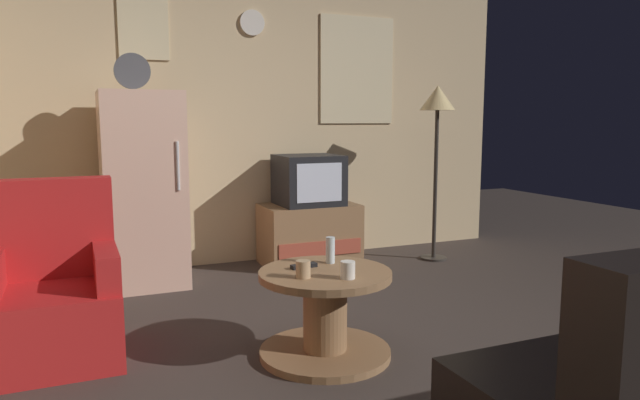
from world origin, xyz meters
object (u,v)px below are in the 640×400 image
object	(u,v)px
wine_glass	(330,250)
remote_control	(304,266)
fridge	(143,189)
coffee_table	(325,314)
tv_stand	(309,234)
mug_ceramic_white	(348,270)
mug_ceramic_tan	(303,269)
standing_lamp	(437,112)
crt_tv	(309,180)
armchair	(52,297)

from	to	relation	value
wine_glass	remote_control	xyz separation A→B (m)	(-0.18, -0.04, -0.06)
fridge	coffee_table	distance (m)	2.04
tv_stand	remote_control	bearing A→B (deg)	-112.82
mug_ceramic_white	mug_ceramic_tan	xyz separation A→B (m)	(-0.21, 0.10, 0.00)
mug_ceramic_white	standing_lamp	bearing A→B (deg)	46.03
crt_tv	coffee_table	world-z (taller)	crt_tv
crt_tv	wine_glass	distance (m)	1.91
wine_glass	mug_ceramic_white	bearing A→B (deg)	-98.51
coffee_table	mug_ceramic_tan	world-z (taller)	mug_ceramic_tan
wine_glass	mug_ceramic_tan	bearing A→B (deg)	-138.08
crt_tv	remote_control	xyz separation A→B (m)	(-0.77, -1.85, -0.27)
tv_stand	mug_ceramic_tan	xyz separation A→B (m)	(-0.86, -2.04, 0.26)
crt_tv	remote_control	world-z (taller)	crt_tv
fridge	standing_lamp	world-z (taller)	fridge
mug_ceramic_tan	armchair	xyz separation A→B (m)	(-1.21, 0.65, -0.19)
fridge	tv_stand	bearing A→B (deg)	4.85
crt_tv	standing_lamp	xyz separation A→B (m)	(1.13, -0.30, 0.60)
fridge	armchair	world-z (taller)	fridge
fridge	mug_ceramic_white	distance (m)	2.18
mug_ceramic_tan	wine_glass	bearing A→B (deg)	41.92
coffee_table	armchair	xyz separation A→B (m)	(-1.36, 0.57, 0.10)
standing_lamp	wine_glass	bearing A→B (deg)	-138.82
wine_glass	armchair	world-z (taller)	armchair
tv_stand	mug_ceramic_white	bearing A→B (deg)	-106.91
wine_glass	coffee_table	bearing A→B (deg)	-123.07
coffee_table	mug_ceramic_white	world-z (taller)	mug_ceramic_white
armchair	fridge	bearing A→B (deg)	63.50
coffee_table	armchair	bearing A→B (deg)	157.23
wine_glass	remote_control	distance (m)	0.19
wine_glass	armchair	distance (m)	1.54
coffee_table	wine_glass	distance (m)	0.36
armchair	crt_tv	bearing A→B (deg)	33.95
tv_stand	remote_control	xyz separation A→B (m)	(-0.78, -1.85, 0.22)
standing_lamp	crt_tv	bearing A→B (deg)	165.18
standing_lamp	armchair	bearing A→B (deg)	-161.21
crt_tv	mug_ceramic_white	xyz separation A→B (m)	(-0.64, -2.14, -0.23)
coffee_table	standing_lamp	bearing A→B (deg)	42.29
coffee_table	armchair	world-z (taller)	armchair
tv_stand	standing_lamp	world-z (taller)	standing_lamp
crt_tv	standing_lamp	bearing A→B (deg)	-14.82
wine_glass	mug_ceramic_tan	distance (m)	0.34
coffee_table	mug_ceramic_tan	distance (m)	0.34
fridge	mug_ceramic_white	world-z (taller)	fridge
standing_lamp	remote_control	xyz separation A→B (m)	(-1.90, -1.55, -0.87)
fridge	mug_ceramic_white	bearing A→B (deg)	-68.84
tv_stand	mug_ceramic_white	xyz separation A→B (m)	(-0.65, -2.14, 0.26)
wine_glass	remote_control	world-z (taller)	wine_glass
crt_tv	remote_control	distance (m)	2.02
fridge	armchair	xyz separation A→B (m)	(-0.63, -1.26, -0.42)
standing_lamp	remote_control	world-z (taller)	standing_lamp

